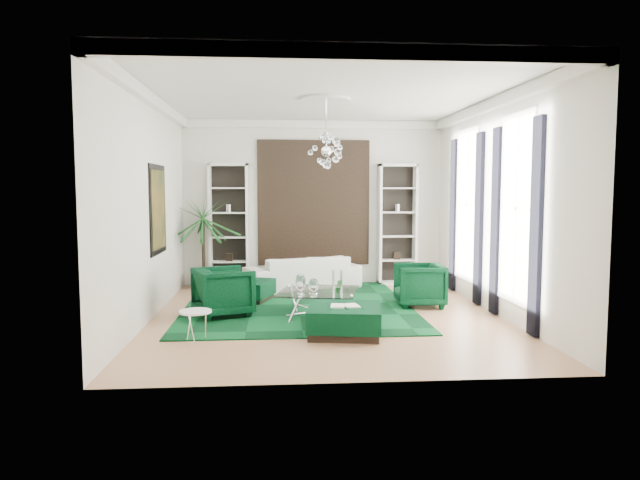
{
  "coord_description": "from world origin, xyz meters",
  "views": [
    {
      "loc": [
        -0.86,
        -9.79,
        2.19
      ],
      "look_at": [
        -0.08,
        0.5,
        1.29
      ],
      "focal_mm": 32.0,
      "sensor_mm": 36.0,
      "label": 1
    }
  ],
  "objects": [
    {
      "name": "curtain_far_a",
      "position": [
        2.96,
        0.72,
        1.65
      ],
      "size": [
        0.07,
        0.3,
        3.25
      ],
      "primitive_type": "cube",
      "color": "black",
      "rests_on": "floor"
    },
    {
      "name": "book",
      "position": [
        0.16,
        -1.32,
        0.45
      ],
      "size": [
        0.44,
        0.29,
        0.03
      ],
      "primitive_type": "cube",
      "color": "white",
      "rests_on": "ottoman_front"
    },
    {
      "name": "shelving_right",
      "position": [
        1.95,
        3.31,
        1.4
      ],
      "size": [
        0.9,
        0.38,
        2.8
      ],
      "primitive_type": null,
      "color": "white",
      "rests_on": "floor"
    },
    {
      "name": "curtain_far_b",
      "position": [
        2.96,
        2.28,
        1.65
      ],
      "size": [
        0.07,
        0.3,
        3.25
      ],
      "primitive_type": "cube",
      "color": "black",
      "rests_on": "floor"
    },
    {
      "name": "painting",
      "position": [
        -2.97,
        0.6,
        1.85
      ],
      "size": [
        0.04,
        1.3,
        1.6
      ],
      "primitive_type": "cube",
      "color": "black",
      "rests_on": "wall_left"
    },
    {
      "name": "wall_right",
      "position": [
        3.01,
        0.0,
        1.9
      ],
      "size": [
        0.02,
        7.0,
        3.8
      ],
      "primitive_type": "cube",
      "color": "silver",
      "rests_on": "ground"
    },
    {
      "name": "ottoman_front",
      "position": [
        0.16,
        -1.32,
        0.22
      ],
      "size": [
        1.25,
        1.25,
        0.44
      ],
      "primitive_type": "cube",
      "rotation": [
        0.0,
        0.0,
        -0.16
      ],
      "color": "black",
      "rests_on": "floor"
    },
    {
      "name": "window_near",
      "position": [
        2.99,
        -0.9,
        1.9
      ],
      "size": [
        0.03,
        1.1,
        2.9
      ],
      "primitive_type": "cube",
      "color": "white",
      "rests_on": "wall_right"
    },
    {
      "name": "window_far",
      "position": [
        2.99,
        1.5,
        1.9
      ],
      "size": [
        0.03,
        1.1,
        2.9
      ],
      "primitive_type": "cube",
      "color": "white",
      "rests_on": "wall_right"
    },
    {
      "name": "sofa",
      "position": [
        -0.29,
        2.77,
        0.37
      ],
      "size": [
        2.69,
        1.81,
        0.73
      ],
      "primitive_type": "imported",
      "rotation": [
        0.0,
        0.0,
        3.51
      ],
      "color": "silver",
      "rests_on": "floor"
    },
    {
      "name": "ceiling",
      "position": [
        0.0,
        0.0,
        3.81
      ],
      "size": [
        6.0,
        7.0,
        0.02
      ],
      "primitive_type": "cube",
      "color": "white",
      "rests_on": "ground"
    },
    {
      "name": "ceiling_medallion",
      "position": [
        0.0,
        0.3,
        3.77
      ],
      "size": [
        0.9,
        0.9,
        0.05
      ],
      "primitive_type": "cylinder",
      "color": "white",
      "rests_on": "ceiling"
    },
    {
      "name": "curtain_near_b",
      "position": [
        2.96,
        -0.12,
        1.65
      ],
      "size": [
        0.07,
        0.3,
        3.25
      ],
      "primitive_type": "cube",
      "color": "black",
      "rests_on": "floor"
    },
    {
      "name": "table_plant",
      "position": [
        0.19,
        -0.27,
        0.56
      ],
      "size": [
        0.16,
        0.14,
        0.23
      ],
      "primitive_type": "imported",
      "rotation": [
        0.0,
        0.0,
        -0.36
      ],
      "color": "#1B5921",
      "rests_on": "coffee_table"
    },
    {
      "name": "coffee_table",
      "position": [
        -0.14,
        -0.0,
        0.22
      ],
      "size": [
        1.56,
        1.56,
        0.45
      ],
      "primitive_type": null,
      "rotation": [
        0.0,
        0.0,
        -0.22
      ],
      "color": "white",
      "rests_on": "floor"
    },
    {
      "name": "armchair_right",
      "position": [
        1.82,
        0.69,
        0.41
      ],
      "size": [
        0.94,
        0.92,
        0.81
      ],
      "primitive_type": "imported",
      "rotation": [
        0.0,
        0.0,
        -1.63
      ],
      "color": "black",
      "rests_on": "floor"
    },
    {
      "name": "crown_molding",
      "position": [
        0.0,
        0.0,
        3.7
      ],
      "size": [
        6.0,
        7.0,
        0.18
      ],
      "primitive_type": null,
      "color": "white",
      "rests_on": "ceiling"
    },
    {
      "name": "tapestry",
      "position": [
        0.0,
        3.46,
        1.9
      ],
      "size": [
        2.5,
        0.06,
        2.8
      ],
      "primitive_type": "cube",
      "color": "black",
      "rests_on": "wall_back"
    },
    {
      "name": "ottoman_side",
      "position": [
        -1.46,
        1.48,
        0.2
      ],
      "size": [
        1.15,
        1.15,
        0.4
      ],
      "primitive_type": "cube",
      "rotation": [
        0.0,
        0.0,
        -0.34
      ],
      "color": "black",
      "rests_on": "floor"
    },
    {
      "name": "shelving_left",
      "position": [
        -1.95,
        3.31,
        1.4
      ],
      "size": [
        0.9,
        0.38,
        2.8
      ],
      "primitive_type": null,
      "color": "white",
      "rests_on": "floor"
    },
    {
      "name": "rug",
      "position": [
        -0.47,
        0.96,
        0.01
      ],
      "size": [
        4.2,
        5.0,
        0.02
      ],
      "primitive_type": "cube",
      "color": "black",
      "rests_on": "floor"
    },
    {
      "name": "wall_left",
      "position": [
        -3.01,
        0.0,
        1.9
      ],
      "size": [
        0.02,
        7.0,
        3.8
      ],
      "primitive_type": "cube",
      "color": "silver",
      "rests_on": "ground"
    },
    {
      "name": "floor",
      "position": [
        0.0,
        0.0,
        -0.01
      ],
      "size": [
        6.0,
        7.0,
        0.02
      ],
      "primitive_type": "cube",
      "color": "tan",
      "rests_on": "ground"
    },
    {
      "name": "wall_back",
      "position": [
        0.0,
        3.51,
        1.9
      ],
      "size": [
        6.0,
        0.02,
        3.8
      ],
      "primitive_type": "cube",
      "color": "silver",
      "rests_on": "ground"
    },
    {
      "name": "wall_front",
      "position": [
        0.0,
        -3.51,
        1.9
      ],
      "size": [
        6.0,
        0.02,
        3.8
      ],
      "primitive_type": "cube",
      "color": "silver",
      "rests_on": "ground"
    },
    {
      "name": "chandelier",
      "position": [
        -0.01,
        0.03,
        2.85
      ],
      "size": [
        0.96,
        0.96,
        0.65
      ],
      "primitive_type": null,
      "rotation": [
        0.0,
        0.0,
        0.43
      ],
      "color": "white",
      "rests_on": "ceiling"
    },
    {
      "name": "palm",
      "position": [
        -2.48,
        2.93,
        1.28
      ],
      "size": [
        2.12,
        2.12,
        2.57
      ],
      "primitive_type": null,
      "rotation": [
        0.0,
        0.0,
        0.42
      ],
      "color": "#1B5921",
      "rests_on": "floor"
    },
    {
      "name": "curtain_near_a",
      "position": [
        2.96,
        -1.68,
        1.65
      ],
      "size": [
        0.07,
        0.3,
        3.25
      ],
      "primitive_type": "cube",
      "color": "black",
      "rests_on": "floor"
    },
    {
      "name": "armchair_left",
      "position": [
        -1.8,
        0.14,
        0.43
      ],
      "size": [
        1.2,
        1.19,
        0.85
      ],
      "primitive_type": "imported",
      "rotation": [
        0.0,
        0.0,
        1.94
      ],
      "color": "black",
      "rests_on": "floor"
    },
    {
      "name": "side_table",
      "position": [
        -2.04,
        -1.59,
        0.22
      ],
      "size": [
        0.58,
        0.58,
        0.45
      ],
      "primitive_type": "cylinder",
      "rotation": [
        0.0,
        0.0,
        0.28
      ],
      "color": "white",
      "rests_on": "floor"
    }
  ]
}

